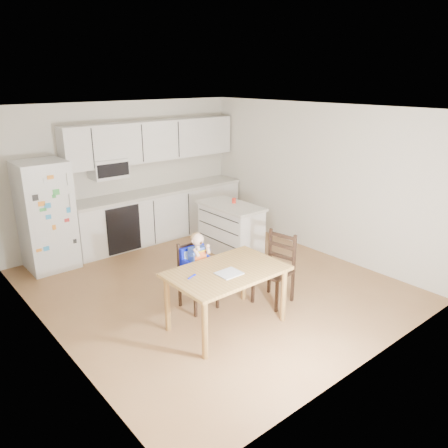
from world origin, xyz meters
TOP-DOWN VIEW (x-y plane):
  - room at (0.00, 0.48)m, footprint 4.52×5.01m
  - refrigerator at (-1.55, 2.15)m, footprint 0.72×0.70m
  - kitchen_run at (0.50, 2.24)m, footprint 3.37×0.62m
  - kitchen_island at (1.03, 0.77)m, footprint 0.61×1.16m
  - red_cup at (1.13, 0.80)m, footprint 0.07×0.07m
  - dining_table at (-0.53, -0.98)m, footprint 1.37×0.88m
  - napkin at (-0.58, -1.08)m, footprint 0.27×0.24m
  - toddler_spoon at (-0.97, -0.88)m, footprint 0.12×0.06m
  - chair_booster at (-0.53, -0.37)m, footprint 0.39×0.39m
  - chair_side at (0.42, -0.91)m, footprint 0.49×0.49m

SIDE VIEW (x-z plane):
  - kitchen_island at x=1.03m, z-range 0.00..0.86m
  - chair_side at x=0.42m, z-range 0.06..1.01m
  - chair_booster at x=-0.53m, z-range 0.11..1.14m
  - dining_table at x=-0.53m, z-range 0.27..1.00m
  - napkin at x=-0.58m, z-range 0.74..0.75m
  - toddler_spoon at x=-0.97m, z-range 0.74..0.75m
  - refrigerator at x=-1.55m, z-range 0.00..1.70m
  - kitchen_run at x=0.50m, z-range -0.20..1.95m
  - red_cup at x=1.13m, z-range 0.86..0.94m
  - room at x=0.00m, z-range -0.01..2.51m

